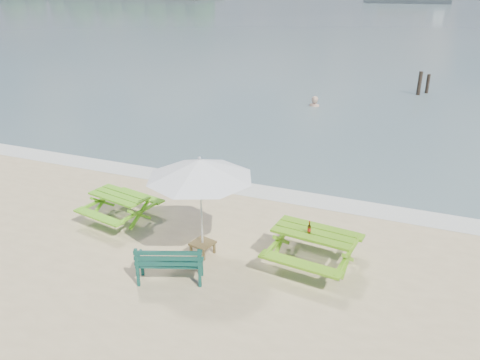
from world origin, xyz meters
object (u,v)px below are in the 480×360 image
at_px(patio_umbrella, 200,169).
at_px(swimmer, 314,115).
at_px(picnic_table_right, 314,249).
at_px(side_table, 203,248).
at_px(picnic_table_left, 120,208).
at_px(beer_bottle, 309,229).
at_px(park_bench, 170,270).

xyz_separation_m(patio_umbrella, swimmer, (-0.82, 13.90, -2.46)).
bearing_deg(picnic_table_right, swimmer, 103.32).
height_order(side_table, patio_umbrella, patio_umbrella).
distance_m(picnic_table_left, side_table, 2.68).
bearing_deg(beer_bottle, patio_umbrella, -170.51).
height_order(picnic_table_left, beer_bottle, beer_bottle).
distance_m(park_bench, beer_bottle, 2.92).
height_order(picnic_table_left, side_table, picnic_table_left).
bearing_deg(side_table, picnic_table_right, 11.86).
distance_m(picnic_table_right, side_table, 2.41).
xyz_separation_m(picnic_table_left, swimmer, (1.76, 13.24, -0.77)).
xyz_separation_m(picnic_table_right, park_bench, (-2.51, -1.62, -0.14)).
bearing_deg(swimmer, picnic_table_left, -97.59).
xyz_separation_m(picnic_table_left, park_bench, (2.43, -1.78, -0.09)).
bearing_deg(beer_bottle, swimmer, 102.83).
relative_size(patio_umbrella, swimmer, 1.48).
xyz_separation_m(picnic_table_left, side_table, (2.59, -0.66, -0.19)).
bearing_deg(beer_bottle, park_bench, -148.05).
height_order(picnic_table_left, patio_umbrella, patio_umbrella).
xyz_separation_m(park_bench, swimmer, (-0.66, 15.03, -0.68)).
relative_size(park_bench, swimmer, 0.74).
distance_m(picnic_table_right, beer_bottle, 0.53).
relative_size(beer_bottle, swimmer, 0.15).
height_order(side_table, beer_bottle, beer_bottle).
height_order(patio_umbrella, swimmer, patio_umbrella).
relative_size(picnic_table_right, patio_umbrella, 0.75).
distance_m(picnic_table_right, patio_umbrella, 2.91).
distance_m(park_bench, swimmer, 15.06).
distance_m(picnic_table_left, patio_umbrella, 3.16).
bearing_deg(park_bench, picnic_table_right, 32.88).
bearing_deg(swimmer, side_table, -86.60).
distance_m(side_table, beer_bottle, 2.40).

